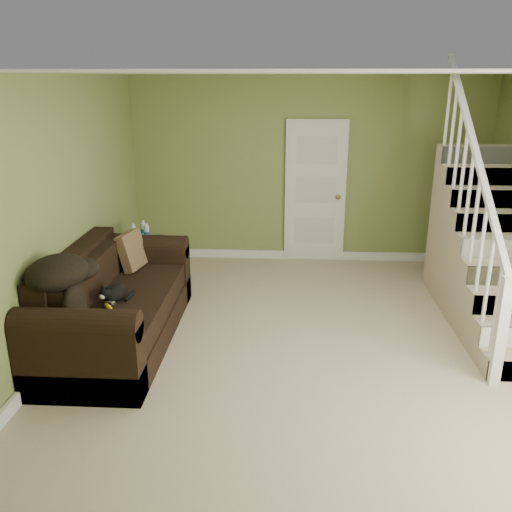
# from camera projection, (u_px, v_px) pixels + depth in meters

# --- Properties ---
(floor) EXTENTS (5.00, 5.50, 0.01)m
(floor) POSITION_uv_depth(u_px,v_px,m) (314.00, 345.00, 5.46)
(floor) COLOR tan
(floor) RESTS_ON ground
(ceiling) EXTENTS (5.00, 5.50, 0.01)m
(ceiling) POSITION_uv_depth(u_px,v_px,m) (324.00, 73.00, 4.64)
(ceiling) COLOR white
(ceiling) RESTS_ON wall_back
(wall_back) EXTENTS (5.00, 0.04, 2.60)m
(wall_back) POSITION_uv_depth(u_px,v_px,m) (309.00, 171.00, 7.65)
(wall_back) COLOR olive
(wall_back) RESTS_ON floor
(wall_front) EXTENTS (5.00, 0.04, 2.60)m
(wall_front) POSITION_uv_depth(u_px,v_px,m) (349.00, 373.00, 2.44)
(wall_front) COLOR olive
(wall_front) RESTS_ON floor
(wall_left) EXTENTS (0.04, 5.50, 2.60)m
(wall_left) POSITION_uv_depth(u_px,v_px,m) (57.00, 216.00, 5.19)
(wall_left) COLOR olive
(wall_left) RESTS_ON floor
(baseboard_back) EXTENTS (5.00, 0.04, 0.12)m
(baseboard_back) POSITION_uv_depth(u_px,v_px,m) (306.00, 255.00, 8.02)
(baseboard_back) COLOR white
(baseboard_back) RESTS_ON floor
(baseboard_left) EXTENTS (0.04, 5.50, 0.12)m
(baseboard_left) POSITION_uv_depth(u_px,v_px,m) (74.00, 333.00, 5.58)
(baseboard_left) COLOR white
(baseboard_left) RESTS_ON floor
(door) EXTENTS (0.86, 0.12, 2.02)m
(door) POSITION_uv_depth(u_px,v_px,m) (315.00, 192.00, 7.70)
(door) COLOR white
(door) RESTS_ON floor
(staircase) EXTENTS (1.00, 2.51, 2.82)m
(staircase) POSITION_uv_depth(u_px,v_px,m) (491.00, 258.00, 6.06)
(staircase) COLOR tan
(staircase) RESTS_ON floor
(sofa) EXTENTS (1.03, 2.39, 0.95)m
(sofa) POSITION_uv_depth(u_px,v_px,m) (114.00, 307.00, 5.46)
(sofa) COLOR black
(sofa) RESTS_ON floor
(side_table) EXTENTS (0.59, 0.59, 0.84)m
(side_table) POSITION_uv_depth(u_px,v_px,m) (144.00, 263.00, 6.89)
(side_table) COLOR black
(side_table) RESTS_ON floor
(cat) EXTENTS (0.26, 0.46, 0.22)m
(cat) POSITION_uv_depth(u_px,v_px,m) (115.00, 293.00, 5.19)
(cat) COLOR black
(cat) RESTS_ON sofa
(banana) EXTENTS (0.15, 0.16, 0.05)m
(banana) POSITION_uv_depth(u_px,v_px,m) (108.00, 307.00, 5.03)
(banana) COLOR yellow
(banana) RESTS_ON sofa
(throw_pillow) EXTENTS (0.28, 0.45, 0.43)m
(throw_pillow) POSITION_uv_depth(u_px,v_px,m) (132.00, 250.00, 6.08)
(throw_pillow) COLOR #452A1B
(throw_pillow) RESTS_ON sofa
(throw_blanket) EXTENTS (0.65, 0.76, 0.27)m
(throw_blanket) POSITION_uv_depth(u_px,v_px,m) (57.00, 272.00, 4.64)
(throw_blanket) COLOR black
(throw_blanket) RESTS_ON sofa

